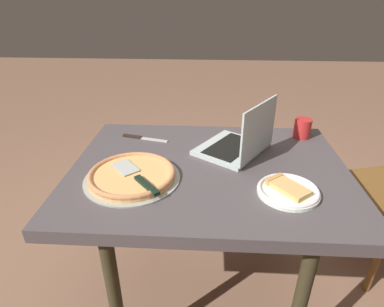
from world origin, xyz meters
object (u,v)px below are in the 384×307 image
at_px(pizza_tray, 132,175).
at_px(drink_cup, 302,128).
at_px(laptop, 239,143).
at_px(pizza_plate, 288,190).
at_px(table_knife, 140,138).
at_px(dining_table, 209,182).

distance_m(pizza_tray, drink_cup, 0.86).
distance_m(laptop, drink_cup, 0.37).
bearing_deg(pizza_plate, laptop, -63.22).
relative_size(table_knife, drink_cup, 2.47).
height_order(pizza_plate, drink_cup, drink_cup).
bearing_deg(drink_cup, pizza_tray, 30.02).
relative_size(pizza_plate, table_knife, 0.95).
bearing_deg(table_knife, pizza_tray, 96.87).
bearing_deg(pizza_tray, table_knife, -83.13).
xyz_separation_m(laptop, pizza_tray, (0.42, 0.24, -0.03)).
distance_m(laptop, pizza_tray, 0.49).
xyz_separation_m(dining_table, laptop, (-0.13, -0.13, 0.13)).
xyz_separation_m(pizza_plate, pizza_tray, (0.58, -0.06, 0.00)).
bearing_deg(pizza_tray, laptop, -150.39).
bearing_deg(laptop, drink_cup, -149.44).
relative_size(laptop, table_knife, 1.65).
bearing_deg(pizza_plate, table_knife, -34.64).
distance_m(dining_table, drink_cup, 0.56).
relative_size(pizza_tray, table_knife, 1.59).
distance_m(pizza_plate, table_knife, 0.75).
bearing_deg(pizza_plate, pizza_tray, -6.09).
height_order(dining_table, laptop, laptop).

